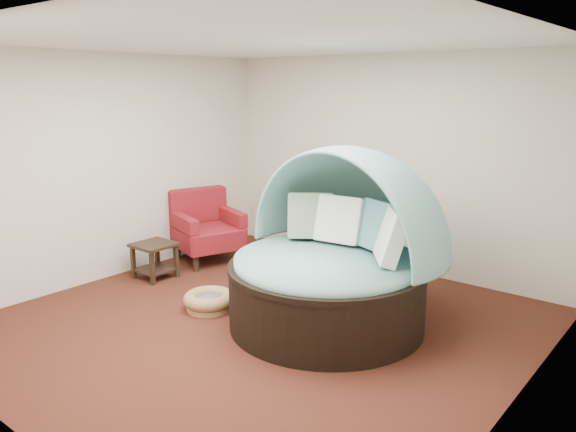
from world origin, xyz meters
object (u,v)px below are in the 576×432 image
Objects in this scene: pet_basket at (209,300)px; red_armchair at (206,228)px; canopy_daybed at (335,243)px; side_table at (155,256)px.

red_armchair reaches higher than pet_basket.
red_armchair is (-2.61, 0.65, -0.39)m from canopy_daybed.
side_table is (0.06, -0.95, -0.16)m from red_armchair.
red_armchair is at bearing 137.83° from pet_basket.
pet_basket is 1.35m from side_table.
canopy_daybed is 4.81× the size of side_table.
side_table is at bearing -166.05° from canopy_daybed.
side_table is (-2.55, -0.30, -0.55)m from canopy_daybed.
pet_basket is 1.46× the size of side_table.
red_armchair reaches higher than side_table.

